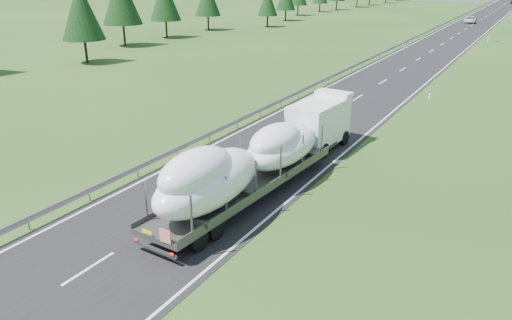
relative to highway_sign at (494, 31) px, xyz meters
The scene contains 6 objects.
ground 80.34m from the highway_sign, 95.14° to the right, with size 400.00×400.00×0.00m, color #264617.
road_surface 21.33m from the highway_sign, 109.80° to the left, with size 10.00×400.00×0.02m, color black.
guardrail 23.57m from the highway_sign, 122.08° to the left, with size 0.10×400.00×0.76m.
highway_sign is the anchor object (origin of this frame).
boat_truck 77.90m from the highway_sign, 93.45° to the right, with size 3.94×20.79×4.37m.
distant_van 34.08m from the highway_sign, 104.27° to the left, with size 2.62×5.67×1.58m, color silver.
Camera 1 is at (15.81, -21.70, 12.42)m, focal length 35.00 mm.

